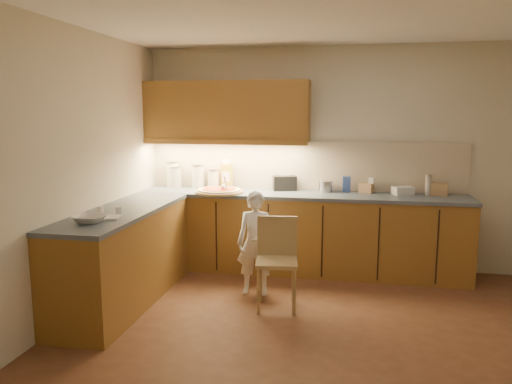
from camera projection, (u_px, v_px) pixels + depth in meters
room at (327, 133)px, 3.88m from camera, size 4.54×4.50×2.62m
l_counter at (246, 240)px, 5.46m from camera, size 3.77×2.62×0.92m
backsplash at (304, 166)px, 5.95m from camera, size 3.75×0.02×0.58m
upper_cabinets at (227, 111)px, 5.86m from camera, size 1.95×0.36×0.73m
pizza_on_board at (219, 191)px, 5.74m from camera, size 0.56×0.56×0.22m
child at (256, 243)px, 5.05m from camera, size 0.40×0.27×1.06m
wooden_chair at (277, 255)px, 4.73m from camera, size 0.43×0.43×0.85m
mixing_bowl at (90, 219)px, 4.18m from camera, size 0.27×0.27×0.06m
canister_a at (173, 174)px, 6.17m from camera, size 0.16×0.16×0.33m
canister_b at (176, 177)px, 6.15m from camera, size 0.15×0.15×0.26m
canister_c at (198, 176)px, 6.10m from camera, size 0.16×0.16×0.29m
canister_d at (214, 178)px, 6.08m from camera, size 0.15×0.15×0.24m
oil_jug at (227, 175)px, 6.04m from camera, size 0.13×0.11×0.36m
toaster at (285, 183)px, 5.92m from camera, size 0.30×0.23×0.18m
steel_pot at (325, 186)px, 5.80m from camera, size 0.17×0.17×0.13m
blue_box at (346, 184)px, 5.80m from camera, size 0.10×0.07×0.18m
card_box_a at (366, 188)px, 5.75m from camera, size 0.18×0.16×0.11m
white_bottle at (371, 185)px, 5.75m from camera, size 0.07×0.07×0.17m
flat_pack at (403, 191)px, 5.64m from camera, size 0.26×0.22×0.09m
tall_jar at (428, 185)px, 5.57m from camera, size 0.07×0.07×0.23m
card_box_b at (439, 189)px, 5.57m from camera, size 0.20×0.17×0.14m
dough_cloth at (105, 218)px, 4.35m from camera, size 0.29×0.26×0.02m
spice_jar_a at (100, 210)px, 4.53m from camera, size 0.07×0.07×0.07m
spice_jar_b at (119, 211)px, 4.49m from camera, size 0.07×0.07×0.08m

